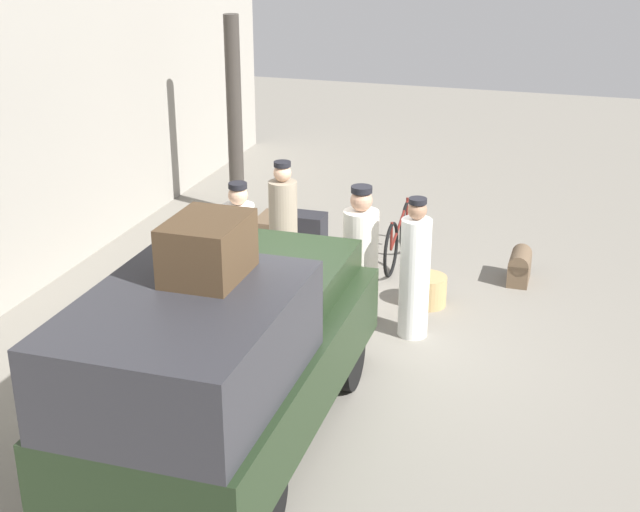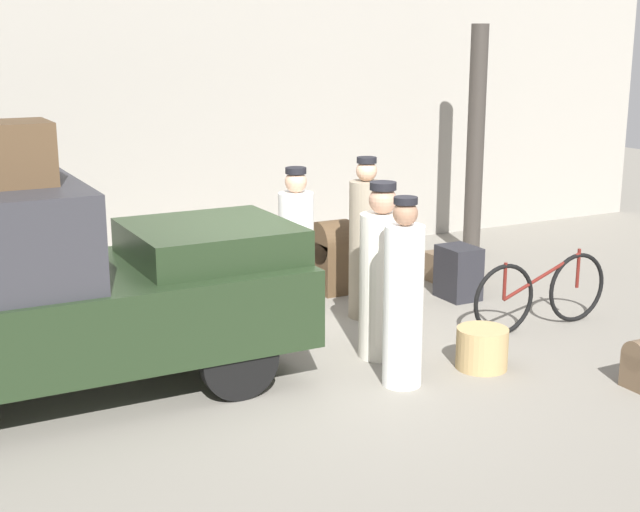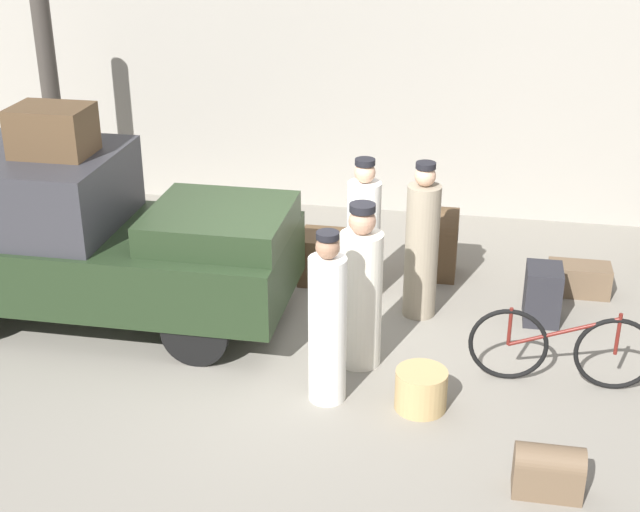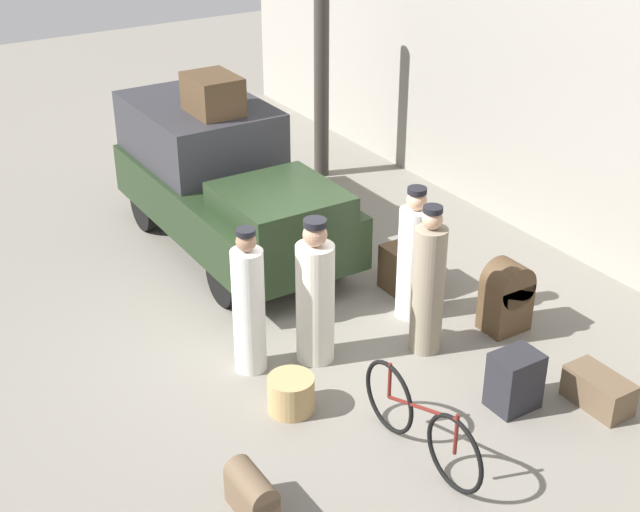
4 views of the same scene
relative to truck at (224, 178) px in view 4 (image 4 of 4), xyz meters
The scene contains 16 objects.
ground_plane 2.55m from the truck, ahead, with size 30.00×30.00×0.00m, color gray.
station_building_facade 4.63m from the truck, 58.14° to the left, with size 16.00×0.15×4.50m.
canopy_pillar_left 2.87m from the truck, 120.40° to the left, with size 0.23×0.23×3.09m.
truck is the anchor object (origin of this frame).
bicycle 4.96m from the truck, ahead, with size 1.71×0.04×0.79m.
wicker_basket 3.91m from the truck, 17.30° to the right, with size 0.47×0.47×0.38m.
porter_carrying_trunk 3.05m from the truck, ahead, with size 0.41×0.41×1.66m.
porter_lifting_near_truck 3.03m from the truck, 22.00° to the right, with size 0.34×0.34×1.65m.
conductor_in_dark_uniform 3.56m from the truck, 10.91° to the left, with size 0.35×0.35×1.72m.
porter_with_bicycle 3.01m from the truck, 19.23° to the left, with size 0.37×0.37×1.62m.
trunk_barrel_dark 5.25m from the truck, 24.49° to the right, with size 0.53×0.26×0.44m.
suitcase_black_upright 4.06m from the truck, 24.97° to the left, with size 0.39×0.51×0.85m.
trunk_large_brown 2.78m from the truck, 29.40° to the left, with size 0.57×0.55×0.57m.
suitcase_tan_flat 4.90m from the truck, ahead, with size 0.37×0.47×0.61m.
trunk_wicker_pale 5.50m from the truck, 16.00° to the left, with size 0.69×0.36×0.35m.
trunk_on_truck_roof 1.11m from the truck, behind, with size 0.76×0.58×0.49m.
Camera 4 is at (7.56, -4.43, 5.48)m, focal length 50.00 mm.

